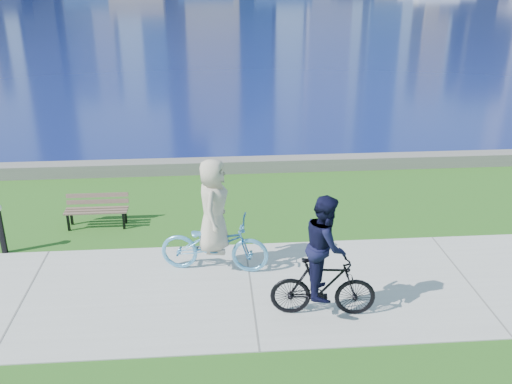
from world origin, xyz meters
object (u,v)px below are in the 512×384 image
park_bench (97,208)px  cyclist_woman (214,230)px  cyclist_man (324,267)px  bollard_lamp (0,225)px

park_bench → cyclist_woman: bearing=-40.2°
cyclist_woman → cyclist_man: bearing=-122.3°
park_bench → cyclist_woman: 3.40m
park_bench → bollard_lamp: bollard_lamp is taller
cyclist_woman → cyclist_man: (1.76, -1.63, 0.08)m
bollard_lamp → cyclist_woman: size_ratio=0.49×
cyclist_woman → park_bench: bearing=60.1°
cyclist_man → park_bench: bearing=55.1°
cyclist_man → bollard_lamp: bearing=72.6°
cyclist_woman → bollard_lamp: bearing=86.9°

